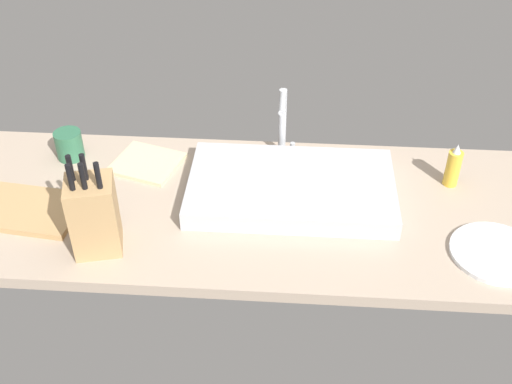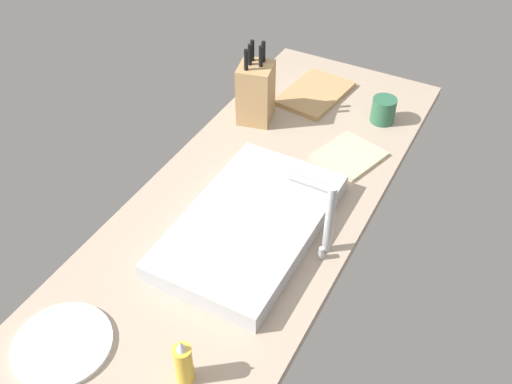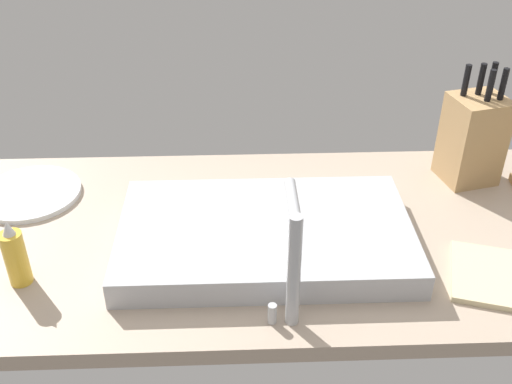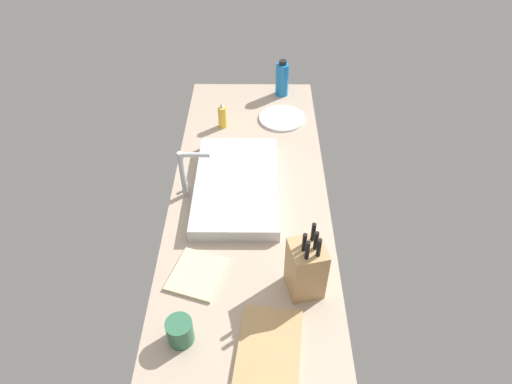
# 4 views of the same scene
# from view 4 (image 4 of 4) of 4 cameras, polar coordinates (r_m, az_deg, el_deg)

# --- Properties ---
(countertop_slab) EXTENTS (1.92, 0.67, 0.04)m
(countertop_slab) POSITION_cam_4_polar(r_m,az_deg,el_deg) (1.92, -0.87, -1.33)
(countertop_slab) COLOR tan
(countertop_slab) RESTS_ON ground
(sink_basin) EXTENTS (0.60, 0.35, 0.06)m
(sink_basin) POSITION_cam_4_polar(r_m,az_deg,el_deg) (1.93, -2.44, 0.93)
(sink_basin) COLOR #B7BABF
(sink_basin) RESTS_ON countertop_slab
(faucet) EXTENTS (0.05, 0.13, 0.23)m
(faucet) POSITION_cam_4_polar(r_m,az_deg,el_deg) (1.86, -8.86, 2.69)
(faucet) COLOR #B7BABF
(faucet) RESTS_ON countertop_slab
(knife_block) EXTENTS (0.14, 0.14, 0.29)m
(knife_block) POSITION_cam_4_polar(r_m,az_deg,el_deg) (1.54, 6.34, -9.55)
(knife_block) COLOR tan
(knife_block) RESTS_ON countertop_slab
(cutting_board) EXTENTS (0.31, 0.23, 0.02)m
(cutting_board) POSITION_cam_4_polar(r_m,az_deg,el_deg) (1.49, 1.65, -19.34)
(cutting_board) COLOR tan
(cutting_board) RESTS_ON countertop_slab
(soap_bottle) EXTENTS (0.04, 0.04, 0.14)m
(soap_bottle) POSITION_cam_4_polar(r_m,az_deg,el_deg) (2.29, -4.29, 9.56)
(soap_bottle) COLOR gold
(soap_bottle) RESTS_ON countertop_slab
(water_bottle) EXTENTS (0.07, 0.07, 0.20)m
(water_bottle) POSITION_cam_4_polar(r_m,az_deg,el_deg) (2.54, 3.33, 14.10)
(water_bottle) COLOR #1970B7
(water_bottle) RESTS_ON countertop_slab
(dinner_plate) EXTENTS (0.24, 0.24, 0.01)m
(dinner_plate) POSITION_cam_4_polar(r_m,az_deg,el_deg) (2.38, 3.30, 9.33)
(dinner_plate) COLOR white
(dinner_plate) RESTS_ON countertop_slab
(dish_towel) EXTENTS (0.24, 0.23, 0.01)m
(dish_towel) POSITION_cam_4_polar(r_m,az_deg,el_deg) (1.66, -7.42, -10.27)
(dish_towel) COLOR beige
(dish_towel) RESTS_ON countertop_slab
(coffee_mug) EXTENTS (0.09, 0.09, 0.09)m
(coffee_mug) POSITION_cam_4_polar(r_m,az_deg,el_deg) (1.49, -9.61, -16.98)
(coffee_mug) COLOR #2D6647
(coffee_mug) RESTS_ON countertop_slab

